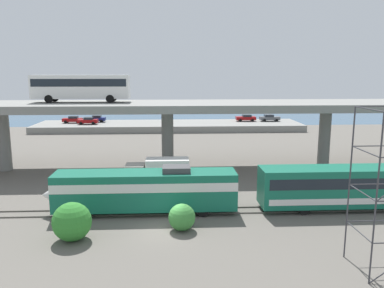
{
  "coord_description": "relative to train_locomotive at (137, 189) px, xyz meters",
  "views": [
    {
      "loc": [
        0.6,
        -28.84,
        12.24
      ],
      "look_at": [
        2.98,
        17.25,
        3.66
      ],
      "focal_mm": 36.33,
      "sensor_mm": 36.0,
      "label": 1
    }
  ],
  "objects": [
    {
      "name": "ground_plane",
      "position": [
        2.55,
        -4.0,
        -2.19
      ],
      "size": [
        260.0,
        260.0,
        0.0
      ],
      "primitive_type": "plane",
      "color": "#605B54"
    },
    {
      "name": "shrub_left",
      "position": [
        -4.26,
        -5.49,
        -0.76
      ],
      "size": [
        2.87,
        2.87,
        2.87
      ],
      "primitive_type": "sphere",
      "color": "#2F812D",
      "rests_on": "ground_plane"
    },
    {
      "name": "parked_car_1",
      "position": [
        19.71,
        52.98,
        -0.06
      ],
      "size": [
        4.37,
        1.97,
        1.5
      ],
      "rotation": [
        0.0,
        0.0,
        3.14
      ],
      "color": "maroon",
      "rests_on": "pier_parking_lot"
    },
    {
      "name": "shrub_right",
      "position": [
        3.84,
        -4.05,
        -1.13
      ],
      "size": [
        2.12,
        2.12,
        2.12
      ],
      "primitive_type": "sphere",
      "color": "#388137",
      "rests_on": "ground_plane"
    },
    {
      "name": "transit_bus_on_overpass",
      "position": [
        -8.18,
        16.88,
        8.35
      ],
      "size": [
        12.0,
        2.68,
        3.4
      ],
      "color": "silver",
      "rests_on": "highway_overpass"
    },
    {
      "name": "train_locomotive",
      "position": [
        0.0,
        0.0,
        0.0
      ],
      "size": [
        16.87,
        3.04,
        4.18
      ],
      "rotation": [
        0.0,
        0.0,
        3.14
      ],
      "color": "#14664C",
      "rests_on": "ground_plane"
    },
    {
      "name": "pier_parking_lot",
      "position": [
        2.55,
        51.0,
        -1.51
      ],
      "size": [
        56.75,
        12.18,
        1.36
      ],
      "primitive_type": "cube",
      "color": "gray",
      "rests_on": "ground_plane"
    },
    {
      "name": "parked_car_2",
      "position": [
        -14.6,
        49.59,
        -0.06
      ],
      "size": [
        4.13,
        1.96,
        1.5
      ],
      "rotation": [
        0.0,
        0.0,
        3.14
      ],
      "color": "maroon",
      "rests_on": "pier_parking_lot"
    },
    {
      "name": "highway_overpass",
      "position": [
        2.55,
        16.0,
        5.46
      ],
      "size": [
        96.0,
        10.39,
        8.48
      ],
      "color": "gray",
      "rests_on": "ground_plane"
    },
    {
      "name": "rail_strip_near",
      "position": [
        2.55,
        -0.73,
        -2.13
      ],
      "size": [
        110.0,
        0.12,
        0.12
      ],
      "primitive_type": "cube",
      "color": "#59544C",
      "rests_on": "ground_plane"
    },
    {
      "name": "parked_car_3",
      "position": [
        -13.57,
        53.18,
        -0.06
      ],
      "size": [
        4.14,
        1.88,
        1.5
      ],
      "rotation": [
        0.0,
        0.0,
        3.14
      ],
      "color": "navy",
      "rests_on": "pier_parking_lot"
    },
    {
      "name": "rail_strip_far",
      "position": [
        2.55,
        0.73,
        -2.13
      ],
      "size": [
        110.0,
        0.12,
        0.12
      ],
      "primitive_type": "cube",
      "color": "#59544C",
      "rests_on": "ground_plane"
    },
    {
      "name": "train_coach_lead",
      "position": [
        21.29,
        -0.0,
        -0.02
      ],
      "size": [
        20.66,
        3.04,
        3.86
      ],
      "rotation": [
        0.0,
        0.0,
        3.14
      ],
      "color": "#14664C",
      "rests_on": "ground_plane"
    },
    {
      "name": "parked_car_4",
      "position": [
        -18.36,
        51.96,
        -0.06
      ],
      "size": [
        4.14,
        1.83,
        1.5
      ],
      "rotation": [
        0.0,
        0.0,
        3.14
      ],
      "color": "maroon",
      "rests_on": "pier_parking_lot"
    },
    {
      "name": "harbor_water",
      "position": [
        2.55,
        74.0,
        -2.19
      ],
      "size": [
        140.0,
        36.0,
        0.01
      ],
      "primitive_type": "cube",
      "color": "#385B7A",
      "rests_on": "ground_plane"
    },
    {
      "name": "service_truck_west",
      "position": [
        1.72,
        8.06,
        -0.55
      ],
      "size": [
        6.8,
        2.46,
        3.04
      ],
      "rotation": [
        0.0,
        0.0,
        3.14
      ],
      "color": "#9E998C",
      "rests_on": "ground_plane"
    },
    {
      "name": "parked_car_0",
      "position": [
        24.99,
        52.7,
        -0.06
      ],
      "size": [
        4.39,
        1.95,
        1.5
      ],
      "color": "#515459",
      "rests_on": "pier_parking_lot"
    }
  ]
}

